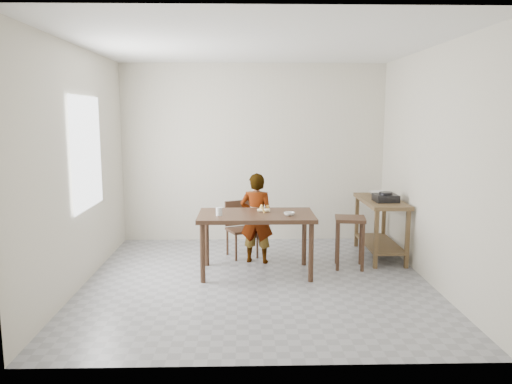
{
  "coord_description": "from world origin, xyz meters",
  "views": [
    {
      "loc": [
        -0.15,
        -5.63,
        1.94
      ],
      "look_at": [
        0.0,
        0.4,
        1.0
      ],
      "focal_mm": 35.0,
      "sensor_mm": 36.0,
      "label": 1
    }
  ],
  "objects_px": {
    "prep_counter": "(380,228)",
    "child": "(257,218)",
    "dining_chair": "(242,230)",
    "dining_table": "(256,244)",
    "stool": "(350,242)"
  },
  "relations": [
    {
      "from": "dining_chair",
      "to": "stool",
      "type": "bearing_deg",
      "value": -44.66
    },
    {
      "from": "stool",
      "to": "child",
      "type": "bearing_deg",
      "value": 167.57
    },
    {
      "from": "prep_counter",
      "to": "dining_chair",
      "type": "height_order",
      "value": "prep_counter"
    },
    {
      "from": "dining_table",
      "to": "child",
      "type": "relative_size",
      "value": 1.17
    },
    {
      "from": "child",
      "to": "prep_counter",
      "type": "bearing_deg",
      "value": -160.11
    },
    {
      "from": "dining_chair",
      "to": "stool",
      "type": "height_order",
      "value": "dining_chair"
    },
    {
      "from": "prep_counter",
      "to": "child",
      "type": "bearing_deg",
      "value": -172.24
    },
    {
      "from": "dining_table",
      "to": "prep_counter",
      "type": "height_order",
      "value": "prep_counter"
    },
    {
      "from": "prep_counter",
      "to": "dining_table",
      "type": "bearing_deg",
      "value": -157.85
    },
    {
      "from": "child",
      "to": "dining_chair",
      "type": "height_order",
      "value": "child"
    },
    {
      "from": "dining_table",
      "to": "child",
      "type": "xyz_separation_m",
      "value": [
        0.02,
        0.47,
        0.22
      ]
    },
    {
      "from": "dining_chair",
      "to": "stool",
      "type": "relative_size",
      "value": 1.16
    },
    {
      "from": "dining_chair",
      "to": "child",
      "type": "bearing_deg",
      "value": -78.39
    },
    {
      "from": "dining_chair",
      "to": "stool",
      "type": "distance_m",
      "value": 1.47
    },
    {
      "from": "prep_counter",
      "to": "dining_chair",
      "type": "relative_size",
      "value": 1.58
    }
  ]
}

